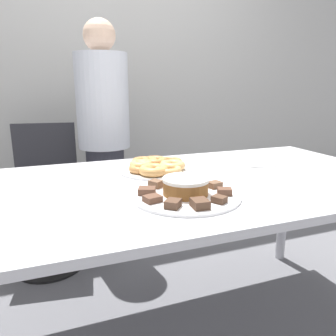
{
  "coord_description": "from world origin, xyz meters",
  "views": [
    {
      "loc": [
        -0.52,
        -1.21,
        1.15
      ],
      "look_at": [
        -0.06,
        0.01,
        0.83
      ],
      "focal_mm": 35.0,
      "sensor_mm": 36.0,
      "label": 1
    }
  ],
  "objects": [
    {
      "name": "lamington_4",
      "position": [
        -0.08,
        -0.33,
        0.79
      ],
      "size": [
        0.05,
        0.06,
        0.03
      ],
      "rotation": [
        0.0,
        0.0,
        4.64
      ],
      "color": "#513828",
      "rests_on": "plate_cake"
    },
    {
      "name": "lamington_6",
      "position": [
        0.06,
        -0.24,
        0.79
      ],
      "size": [
        0.06,
        0.06,
        0.02
      ],
      "rotation": [
        0.0,
        0.0,
        5.89
      ],
      "color": "brown",
      "rests_on": "plate_cake"
    },
    {
      "name": "frosted_cake",
      "position": [
        -0.07,
        -0.19,
        0.81
      ],
      "size": [
        0.16,
        0.16,
        0.06
      ],
      "color": "brown",
      "rests_on": "plate_cake"
    },
    {
      "name": "lamington_3",
      "position": [
        -0.16,
        -0.29,
        0.79
      ],
      "size": [
        0.07,
        0.07,
        0.02
      ],
      "rotation": [
        0.0,
        0.0,
        4.01
      ],
      "color": "#513828",
      "rests_on": "plate_cake"
    },
    {
      "name": "lamington_2",
      "position": [
        -0.2,
        -0.22,
        0.79
      ],
      "size": [
        0.06,
        0.06,
        0.02
      ],
      "rotation": [
        0.0,
        0.0,
        3.38
      ],
      "color": "brown",
      "rests_on": "plate_cake"
    },
    {
      "name": "donut_3",
      "position": [
        0.01,
        0.16,
        0.8
      ],
      "size": [
        0.12,
        0.12,
        0.04
      ],
      "color": "#E5AD66",
      "rests_on": "plate_donuts"
    },
    {
      "name": "lamington_1",
      "position": [
        -0.2,
        -0.14,
        0.79
      ],
      "size": [
        0.07,
        0.07,
        0.02
      ],
      "rotation": [
        0.0,
        0.0,
        2.75
      ],
      "color": "brown",
      "rests_on": "plate_cake"
    },
    {
      "name": "napkin",
      "position": [
        0.47,
        0.13,
        0.77
      ],
      "size": [
        0.16,
        0.14,
        0.01
      ],
      "color": "white",
      "rests_on": "table"
    },
    {
      "name": "donut_2",
      "position": [
        -0.03,
        0.1,
        0.79
      ],
      "size": [
        0.12,
        0.12,
        0.03
      ],
      "color": "#E5AD66",
      "rests_on": "plate_donuts"
    },
    {
      "name": "donut_6",
      "position": [
        -0.08,
        0.28,
        0.8
      ],
      "size": [
        0.13,
        0.13,
        0.04
      ],
      "color": "#D18E4C",
      "rests_on": "plate_donuts"
    },
    {
      "name": "donut_7",
      "position": [
        -0.11,
        0.23,
        0.8
      ],
      "size": [
        0.11,
        0.11,
        0.04
      ],
      "color": "#E5AD66",
      "rests_on": "plate_donuts"
    },
    {
      "name": "lamington_7",
      "position": [
        0.06,
        -0.16,
        0.79
      ],
      "size": [
        0.06,
        0.05,
        0.02
      ],
      "rotation": [
        0.0,
        0.0,
        6.52
      ],
      "color": "brown",
      "rests_on": "plate_cake"
    },
    {
      "name": "plate_donuts",
      "position": [
        -0.06,
        0.2,
        0.77
      ],
      "size": [
        0.34,
        0.34,
        0.01
      ],
      "color": "white",
      "rests_on": "table"
    },
    {
      "name": "lamington_0",
      "position": [
        -0.14,
        -0.07,
        0.79
      ],
      "size": [
        0.06,
        0.06,
        0.03
      ],
      "rotation": [
        0.0,
        0.0,
        2.12
      ],
      "color": "brown",
      "rests_on": "plate_cake"
    },
    {
      "name": "ground_plane",
      "position": [
        0.0,
        0.0,
        0.0
      ],
      "size": [
        12.0,
        12.0,
        0.0
      ],
      "primitive_type": "plane",
      "color": "slate"
    },
    {
      "name": "person_standing",
      "position": [
        -0.16,
        0.96,
        0.82
      ],
      "size": [
        0.34,
        0.34,
        1.56
      ],
      "color": "#383842",
      "rests_on": "ground_plane"
    },
    {
      "name": "donut_1",
      "position": [
        -0.09,
        0.11,
        0.8
      ],
      "size": [
        0.13,
        0.13,
        0.04
      ],
      "color": "tan",
      "rests_on": "plate_donuts"
    },
    {
      "name": "lamington_5",
      "position": [
        0.0,
        -0.31,
        0.79
      ],
      "size": [
        0.06,
        0.06,
        0.02
      ],
      "rotation": [
        0.0,
        0.0,
        5.26
      ],
      "color": "#513828",
      "rests_on": "plate_cake"
    },
    {
      "name": "table",
      "position": [
        0.0,
        0.0,
        0.69
      ],
      "size": [
        1.96,
        1.0,
        0.77
      ],
      "color": "silver",
      "rests_on": "ground_plane"
    },
    {
      "name": "donut_5",
      "position": [
        -0.03,
        0.27,
        0.8
      ],
      "size": [
        0.13,
        0.13,
        0.04
      ],
      "color": "#C68447",
      "rests_on": "plate_donuts"
    },
    {
      "name": "lamington_9",
      "position": [
        -0.06,
        -0.05,
        0.79
      ],
      "size": [
        0.05,
        0.06,
        0.02
      ],
      "rotation": [
        0.0,
        0.0,
        7.78
      ],
      "color": "brown",
      "rests_on": "plate_cake"
    },
    {
      "name": "donut_0",
      "position": [
        -0.06,
        0.2,
        0.79
      ],
      "size": [
        0.13,
        0.13,
        0.03
      ],
      "color": "tan",
      "rests_on": "plate_donuts"
    },
    {
      "name": "donut_8",
      "position": [
        -0.13,
        0.17,
        0.79
      ],
      "size": [
        0.12,
        0.12,
        0.03
      ],
      "color": "#C68447",
      "rests_on": "plate_donuts"
    },
    {
      "name": "donut_4",
      "position": [
        0.03,
        0.24,
        0.8
      ],
      "size": [
        0.12,
        0.12,
        0.04
      ],
      "color": "#C68447",
      "rests_on": "plate_donuts"
    },
    {
      "name": "wall_back",
      "position": [
        0.0,
        1.6,
        1.3
      ],
      "size": [
        8.0,
        0.05,
        2.6
      ],
      "color": "beige",
      "rests_on": "ground_plane"
    },
    {
      "name": "office_chair_left",
      "position": [
        -0.55,
        0.95,
        0.44
      ],
      "size": [
        0.5,
        0.5,
        0.92
      ],
      "rotation": [
        0.0,
        0.0,
        -0.15
      ],
      "color": "black",
      "rests_on": "ground_plane"
    },
    {
      "name": "lamington_8",
      "position": [
        0.02,
        -0.08,
        0.79
      ],
      "size": [
        0.08,
        0.08,
        0.03
      ],
      "rotation": [
        0.0,
        0.0,
        7.15
      ],
      "color": "brown",
      "rests_on": "plate_cake"
    },
    {
      "name": "plate_cake",
      "position": [
        -0.07,
        -0.19,
        0.77
      ],
      "size": [
        0.39,
        0.39,
        0.01
      ],
      "color": "white",
      "rests_on": "table"
    }
  ]
}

